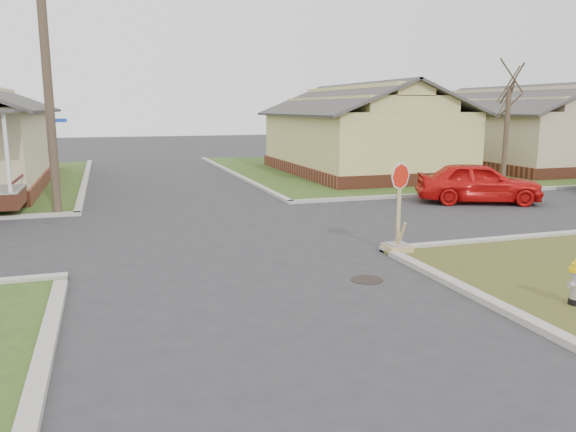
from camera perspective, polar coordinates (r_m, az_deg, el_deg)
name	(u,v)px	position (r m, az deg, el deg)	size (l,w,h in m)	color
ground	(254,283)	(11.12, -3.46, -6.82)	(120.00, 120.00, 0.00)	#2D2D30
verge_far_right	(526,163)	(37.64, 23.05, 4.94)	(37.00, 19.00, 0.05)	#324B1B
curbs	(209,231)	(15.85, -8.03, -1.51)	(80.00, 40.00, 0.12)	#A7A397
manhole	(367,280)	(11.41, 8.02, -6.42)	(0.64, 0.64, 0.01)	black
side_house_yellow	(360,131)	(29.62, 7.33, 8.52)	(7.60, 11.60, 4.70)	brown
side_house_tan	(519,129)	(35.07, 22.43, 8.16)	(7.60, 11.60, 4.70)	brown
utility_pole	(46,66)	(19.27, -23.35, 13.86)	(1.80, 0.28, 9.00)	#443627
tree_mid_right	(506,137)	(26.40, 21.26, 7.51)	(0.22, 0.22, 4.20)	#443627
stop_sign	(398,232)	(13.50, 11.10, -1.61)	(0.60, 0.58, 2.10)	#A18457
red_sedan	(478,182)	(21.41, 18.78, 3.25)	(1.75, 4.35, 1.48)	red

